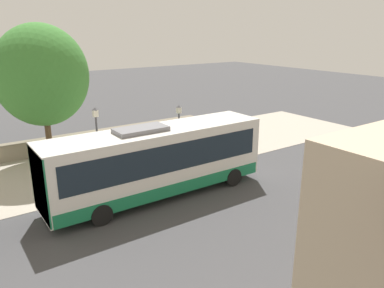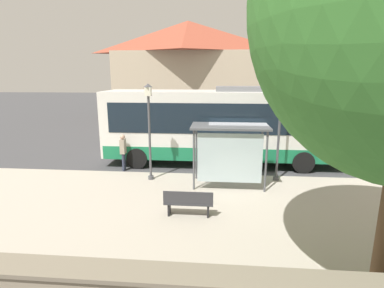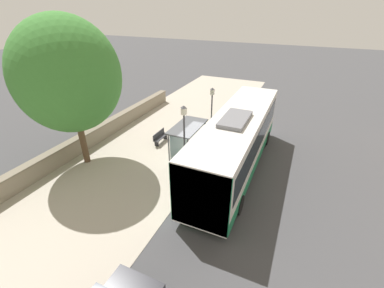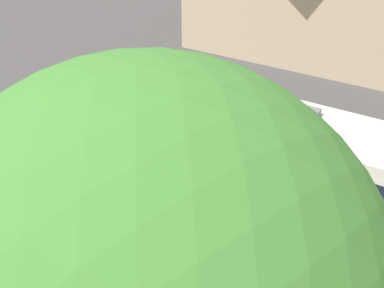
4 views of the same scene
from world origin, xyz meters
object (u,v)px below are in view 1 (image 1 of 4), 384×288
Objects in this scene: bus at (157,160)px; street_lamp_near at (179,131)px; pedestrian at (210,153)px; shade_tree at (42,75)px; street_lamp_far at (98,143)px; bus_shelter at (127,144)px; bench at (128,153)px.

street_lamp_near is (-2.75, 3.13, 0.43)m from bus.
shade_tree is (-7.46, -7.73, 4.60)m from pedestrian.
pedestrian is at bearing 83.74° from street_lamp_far.
street_lamp_near reaches higher than bus_shelter.
street_lamp_near is (-1.13, -1.54, 1.39)m from pedestrian.
shade_tree is at bearing -125.77° from bench.
bus is at bearing -70.80° from pedestrian.
shade_tree is at bearing -135.63° from street_lamp_near.
bus is 3.88× the size of bus_shelter.
bus_shelter is at bearing -26.22° from bench.
bus is 2.89× the size of street_lamp_near.
bus reaches higher than pedestrian.
bus is 3.28m from bus_shelter.
bus_shelter is (-3.27, -0.17, 0.05)m from bus.
street_lamp_far reaches higher than bus_shelter.
bench is 4.27m from street_lamp_near.
bench is at bearing -141.66° from pedestrian.
bus is 10.25m from shade_tree.
street_lamp_near is at bearing 94.00° from street_lamp_far.
pedestrian is 5.63m from bench.
street_lamp_near is 5.36m from street_lamp_far.
pedestrian is 0.20× the size of shade_tree.
shade_tree is at bearing -172.73° from street_lamp_far.
street_lamp_far is (0.90, -2.04, 0.68)m from bus_shelter.
bus_shelter reaches higher than bench.
pedestrian is (1.65, 4.83, -1.01)m from bus_shelter.
pedestrian is 11.69m from shade_tree.
bench is 5.46m from street_lamp_far.
bus_shelter is at bearing -108.88° from pedestrian.
street_lamp_near is 9.42m from shade_tree.
street_lamp_near is at bearing -126.29° from pedestrian.
street_lamp_far is at bearing -42.99° from bench.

